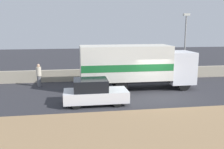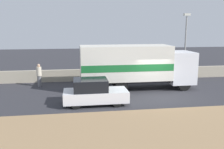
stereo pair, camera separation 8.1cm
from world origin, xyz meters
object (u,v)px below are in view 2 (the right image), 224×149
object	(u,v)px
street_lamp	(185,41)
box_truck	(135,65)
pedestrian	(39,75)
car_hatchback	(94,92)

from	to	relation	value
street_lamp	box_truck	bearing A→B (deg)	-152.53
street_lamp	pedestrian	distance (m)	13.07
street_lamp	pedestrian	xyz separation A→B (m)	(-12.79, -0.74, -2.55)
car_hatchback	pedestrian	xyz separation A→B (m)	(-4.05, 5.44, 0.18)
street_lamp	car_hatchback	bearing A→B (deg)	-144.75
box_truck	pedestrian	xyz separation A→B (m)	(-7.51, 2.01, -0.96)
street_lamp	box_truck	size ratio (longest dim) A/B	0.68
car_hatchback	street_lamp	bearing A→B (deg)	35.25
street_lamp	pedestrian	size ratio (longest dim) A/B	3.21
car_hatchback	pedestrian	distance (m)	6.79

